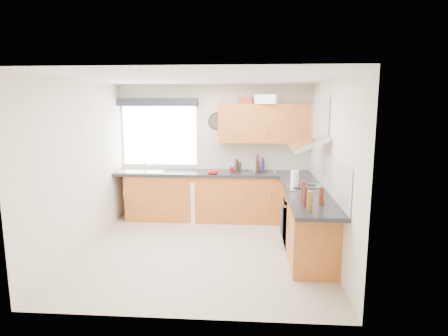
# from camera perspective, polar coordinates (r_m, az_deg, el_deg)

# --- Properties ---
(ground_plane) EXTENTS (3.60, 3.60, 0.00)m
(ground_plane) POSITION_cam_1_polar(r_m,az_deg,el_deg) (5.71, -3.18, -12.39)
(ground_plane) COLOR beige
(ceiling) EXTENTS (3.60, 3.60, 0.02)m
(ceiling) POSITION_cam_1_polar(r_m,az_deg,el_deg) (5.30, -3.45, 13.51)
(ceiling) COLOR white
(ceiling) RESTS_ON wall_back
(wall_back) EXTENTS (3.60, 0.02, 2.50)m
(wall_back) POSITION_cam_1_polar(r_m,az_deg,el_deg) (7.13, -1.46, 2.51)
(wall_back) COLOR silver
(wall_back) RESTS_ON ground_plane
(wall_front) EXTENTS (3.60, 0.02, 2.50)m
(wall_front) POSITION_cam_1_polar(r_m,az_deg,el_deg) (3.63, -6.96, -4.77)
(wall_front) COLOR silver
(wall_front) RESTS_ON ground_plane
(wall_left) EXTENTS (0.02, 3.60, 2.50)m
(wall_left) POSITION_cam_1_polar(r_m,az_deg,el_deg) (5.87, -21.01, 0.27)
(wall_left) COLOR silver
(wall_left) RESTS_ON ground_plane
(wall_right) EXTENTS (0.02, 3.60, 2.50)m
(wall_right) POSITION_cam_1_polar(r_m,az_deg,el_deg) (5.44, 15.86, -0.17)
(wall_right) COLOR silver
(wall_right) RESTS_ON ground_plane
(window) EXTENTS (1.40, 0.02, 1.10)m
(window) POSITION_cam_1_polar(r_m,az_deg,el_deg) (7.27, -9.78, 4.89)
(window) COLOR white
(window) RESTS_ON wall_back
(window_blind) EXTENTS (1.50, 0.18, 0.14)m
(window_blind) POSITION_cam_1_polar(r_m,az_deg,el_deg) (7.16, -10.10, 9.86)
(window_blind) COLOR #272A33
(window_blind) RESTS_ON wall_back
(splashback) EXTENTS (0.01, 3.00, 0.54)m
(splashback) POSITION_cam_1_polar(r_m,az_deg,el_deg) (5.74, 15.13, -0.34)
(splashback) COLOR white
(splashback) RESTS_ON wall_right
(base_cab_back) EXTENTS (3.00, 0.58, 0.86)m
(base_cab_back) POSITION_cam_1_polar(r_m,az_deg,el_deg) (7.01, -2.48, -4.44)
(base_cab_back) COLOR #AE5923
(base_cab_back) RESTS_ON ground_plane
(base_cab_corner) EXTENTS (0.60, 0.60, 0.86)m
(base_cab_corner) POSITION_cam_1_polar(r_m,az_deg,el_deg) (7.01, 10.67, -4.62)
(base_cab_corner) COLOR #AE5923
(base_cab_corner) RESTS_ON ground_plane
(base_cab_right) EXTENTS (0.58, 2.10, 0.86)m
(base_cab_right) POSITION_cam_1_polar(r_m,az_deg,el_deg) (5.72, 12.30, -7.98)
(base_cab_right) COLOR #AE5923
(base_cab_right) RESTS_ON ground_plane
(worktop_back) EXTENTS (3.60, 0.62, 0.05)m
(worktop_back) POSITION_cam_1_polar(r_m,az_deg,el_deg) (6.90, -1.69, -0.81)
(worktop_back) COLOR black
(worktop_back) RESTS_ON base_cab_back
(worktop_right) EXTENTS (0.62, 2.42, 0.05)m
(worktop_right) POSITION_cam_1_polar(r_m,az_deg,el_deg) (5.46, 12.59, -3.91)
(worktop_right) COLOR black
(worktop_right) RESTS_ON base_cab_right
(sink) EXTENTS (0.84, 0.46, 0.10)m
(sink) POSITION_cam_1_polar(r_m,az_deg,el_deg) (7.14, -12.37, -0.14)
(sink) COLOR silver
(sink) RESTS_ON worktop_back
(oven) EXTENTS (0.56, 0.58, 0.85)m
(oven) POSITION_cam_1_polar(r_m,az_deg,el_deg) (5.86, 11.99, -7.58)
(oven) COLOR black
(oven) RESTS_ON ground_plane
(hob_plate) EXTENTS (0.52, 0.52, 0.01)m
(hob_plate) POSITION_cam_1_polar(r_m,az_deg,el_deg) (5.74, 12.17, -2.89)
(hob_plate) COLOR silver
(hob_plate) RESTS_ON worktop_right
(extractor_hood) EXTENTS (0.52, 0.78, 0.66)m
(extractor_hood) POSITION_cam_1_polar(r_m,az_deg,el_deg) (5.63, 13.49, 5.60)
(extractor_hood) COLOR silver
(extractor_hood) RESTS_ON wall_right
(upper_cabinets) EXTENTS (1.70, 0.35, 0.70)m
(upper_cabinets) POSITION_cam_1_polar(r_m,az_deg,el_deg) (6.88, 6.33, 6.79)
(upper_cabinets) COLOR #AE5923
(upper_cabinets) RESTS_ON wall_back
(washing_machine) EXTENTS (0.66, 0.65, 0.76)m
(washing_machine) POSITION_cam_1_polar(r_m,az_deg,el_deg) (7.05, -3.33, -4.78)
(washing_machine) COLOR white
(washing_machine) RESTS_ON ground_plane
(wall_clock) EXTENTS (0.33, 0.04, 0.33)m
(wall_clock) POSITION_cam_1_polar(r_m,az_deg,el_deg) (7.06, -1.09, 7.10)
(wall_clock) COLOR #272A33
(wall_clock) RESTS_ON wall_back
(casserole) EXTENTS (0.44, 0.37, 0.16)m
(casserole) POSITION_cam_1_polar(r_m,az_deg,el_deg) (6.77, 6.51, 10.37)
(casserole) COLOR white
(casserole) RESTS_ON upper_cabinets
(storage_box) EXTENTS (0.30, 0.27, 0.11)m
(storage_box) POSITION_cam_1_polar(r_m,az_deg,el_deg) (6.96, 3.65, 10.20)
(storage_box) COLOR #C04933
(storage_box) RESTS_ON upper_cabinets
(utensil_pot) EXTENTS (0.11, 0.11, 0.13)m
(utensil_pot) POSITION_cam_1_polar(r_m,az_deg,el_deg) (7.04, 5.08, 0.11)
(utensil_pot) COLOR #A39184
(utensil_pot) RESTS_ON worktop_back
(kitchen_roll) EXTENTS (0.13, 0.13, 0.26)m
(kitchen_roll) POSITION_cam_1_polar(r_m,az_deg,el_deg) (5.69, 10.72, -1.68)
(kitchen_roll) COLOR white
(kitchen_roll) RESTS_ON worktop_right
(tomato_cluster) EXTENTS (0.18, 0.18, 0.07)m
(tomato_cluster) POSITION_cam_1_polar(r_m,az_deg,el_deg) (6.69, -1.71, -0.62)
(tomato_cluster) COLOR red
(tomato_cluster) RESTS_ON worktop_back
(jar_0) EXTENTS (0.08, 0.08, 0.11)m
(jar_0) POSITION_cam_1_polar(r_m,az_deg,el_deg) (6.91, 4.73, -0.13)
(jar_0) COLOR #ABA591
(jar_0) RESTS_ON worktop_back
(jar_1) EXTENTS (0.06, 0.06, 0.14)m
(jar_1) POSITION_cam_1_polar(r_m,az_deg,el_deg) (6.97, 1.80, 0.08)
(jar_1) COLOR navy
(jar_1) RESTS_ON worktop_back
(jar_2) EXTENTS (0.07, 0.07, 0.10)m
(jar_2) POSITION_cam_1_polar(r_m,az_deg,el_deg) (6.77, 1.20, -0.34)
(jar_2) COLOR #5C1317
(jar_2) RESTS_ON worktop_back
(jar_3) EXTENTS (0.06, 0.06, 0.24)m
(jar_3) POSITION_cam_1_polar(r_m,az_deg,el_deg) (6.86, 5.94, 0.29)
(jar_3) COLOR navy
(jar_3) RESTS_ON worktop_back
(jar_4) EXTENTS (0.07, 0.07, 0.23)m
(jar_4) POSITION_cam_1_polar(r_m,az_deg,el_deg) (6.76, 5.14, 0.12)
(jar_4) COLOR #3B1A15
(jar_4) RESTS_ON worktop_back
(jar_5) EXTENTS (0.06, 0.06, 0.18)m
(jar_5) POSITION_cam_1_polar(r_m,az_deg,el_deg) (6.90, 2.43, 0.15)
(jar_5) COLOR #1B3F16
(jar_5) RESTS_ON worktop_back
(jar_6) EXTENTS (0.06, 0.06, 0.24)m
(jar_6) POSITION_cam_1_polar(r_m,az_deg,el_deg) (6.87, 1.94, 0.37)
(jar_6) COLOR #4C1B20
(jar_6) RESTS_ON worktop_back
(jar_7) EXTENTS (0.06, 0.06, 0.25)m
(jar_7) POSITION_cam_1_polar(r_m,az_deg,el_deg) (7.00, 5.89, 0.55)
(jar_7) COLOR brown
(jar_7) RESTS_ON worktop_back
(jar_8) EXTENTS (0.04, 0.04, 0.15)m
(jar_8) POSITION_cam_1_polar(r_m,az_deg,el_deg) (6.88, 7.80, -0.10)
(jar_8) COLOR #A8A18F
(jar_8) RESTS_ON worktop_back
(bottle_0) EXTENTS (0.07, 0.07, 0.24)m
(bottle_0) POSITION_cam_1_polar(r_m,az_deg,el_deg) (4.49, 12.94, -5.00)
(bottle_0) COLOR brown
(bottle_0) RESTS_ON worktop_right
(bottle_1) EXTENTS (0.05, 0.05, 0.26)m
(bottle_1) POSITION_cam_1_polar(r_m,az_deg,el_deg) (4.66, 12.25, -4.33)
(bottle_1) COLOR #52211D
(bottle_1) RESTS_ON worktop_right
(bottle_2) EXTENTS (0.07, 0.07, 0.22)m
(bottle_2) POSITION_cam_1_polar(r_m,az_deg,el_deg) (4.82, 14.66, -4.17)
(bottle_2) COLOR maroon
(bottle_2) RESTS_ON worktop_right
(bottle_3) EXTENTS (0.06, 0.06, 0.26)m
(bottle_3) POSITION_cam_1_polar(r_m,az_deg,el_deg) (4.95, 11.97, -3.48)
(bottle_3) COLOR maroon
(bottle_3) RESTS_ON worktop_right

